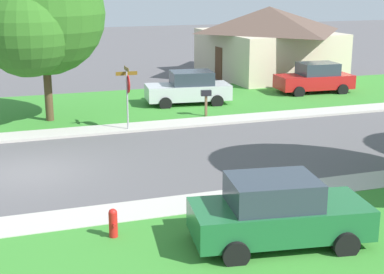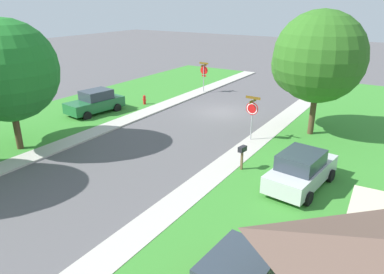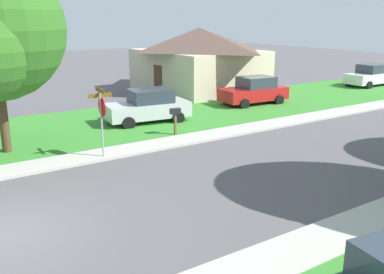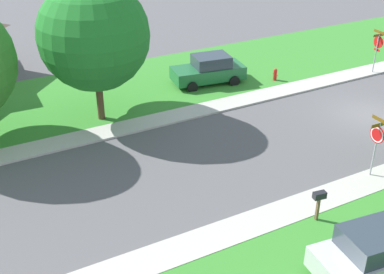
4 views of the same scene
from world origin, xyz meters
name	(u,v)px [view 1 (image 1 of 4)]	position (x,y,z in m)	size (l,w,h in m)	color
ground_plane	(30,172)	(0.00, 0.00, 0.00)	(120.00, 120.00, 0.00)	#565456
sidewalk_west	(282,115)	(-4.70, 12.00, 0.05)	(1.40, 56.00, 0.10)	#B7B2A8
lawn_west	(243,97)	(-9.40, 12.00, 0.04)	(8.00, 56.00, 0.08)	#38842D
stop_sign_far_corner	(128,88)	(-4.34, 4.43, 1.89)	(0.92, 0.92, 2.77)	#9E9EA3
car_silver_far_down_street	(189,88)	(-8.59, 8.59, 0.87)	(2.41, 4.48, 1.76)	silver
car_green_near_corner	(278,212)	(7.82, 5.37, 0.87)	(2.50, 4.51, 1.76)	#1E6033
car_red_kerbside_mid	(315,78)	(-9.23, 16.37, 0.87)	(2.25, 4.41, 1.76)	red
tree_across_left	(39,18)	(-6.78, 1.17, 4.70)	(5.82, 5.41, 7.59)	#4C3823
house_left_setback	(268,41)	(-15.67, 16.53, 2.38)	(9.44, 8.32, 4.60)	beige
fire_hydrant	(113,223)	(6.19, 1.64, 0.44)	(0.38, 0.22, 0.83)	red
mailbox	(206,97)	(-5.61, 8.44, 1.01)	(0.31, 0.51, 1.31)	brown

